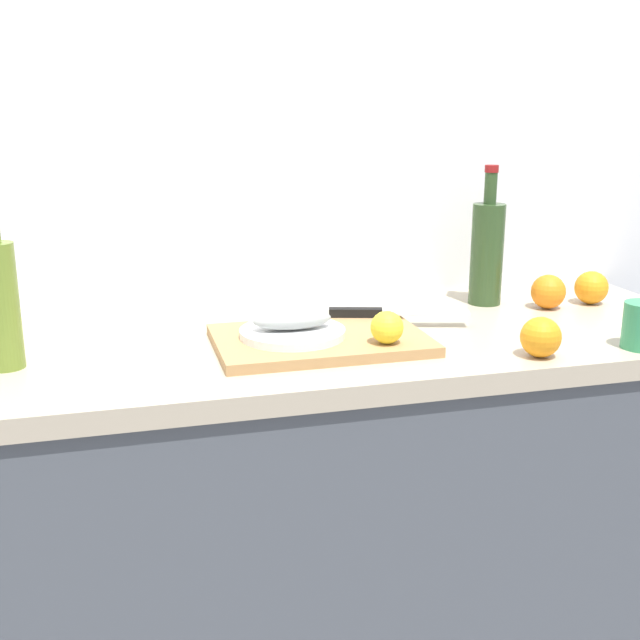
% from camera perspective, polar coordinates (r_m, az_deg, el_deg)
% --- Properties ---
extents(back_wall, '(3.20, 0.05, 2.50)m').
position_cam_1_polar(back_wall, '(1.78, -7.90, 12.30)').
color(back_wall, white).
rests_on(back_wall, ground_plane).
extents(kitchen_counter, '(2.00, 0.60, 0.90)m').
position_cam_1_polar(kitchen_counter, '(1.70, -5.43, -16.18)').
color(kitchen_counter, '#4C5159').
rests_on(kitchen_counter, ground_plane).
extents(cutting_board, '(0.40, 0.27, 0.02)m').
position_cam_1_polar(cutting_board, '(1.48, -0.00, -1.49)').
color(cutting_board, tan).
rests_on(cutting_board, kitchen_counter).
extents(white_plate, '(0.20, 0.20, 0.01)m').
position_cam_1_polar(white_plate, '(1.47, -2.03, -0.93)').
color(white_plate, white).
rests_on(white_plate, cutting_board).
extents(fish_fillet, '(0.15, 0.06, 0.04)m').
position_cam_1_polar(fish_fillet, '(1.47, -2.04, 0.02)').
color(fish_fillet, '#999E99').
rests_on(fish_fillet, white_plate).
extents(chef_knife, '(0.29, 0.11, 0.02)m').
position_cam_1_polar(chef_knife, '(1.61, 4.50, 0.54)').
color(chef_knife, silver).
rests_on(chef_knife, cutting_board).
extents(lemon_0, '(0.06, 0.06, 0.06)m').
position_cam_1_polar(lemon_0, '(1.43, 4.93, -0.54)').
color(lemon_0, yellow).
rests_on(lemon_0, cutting_board).
extents(olive_oil_bottle, '(0.06, 0.06, 0.29)m').
position_cam_1_polar(olive_oil_bottle, '(1.44, -22.39, 1.19)').
color(olive_oil_bottle, olive).
rests_on(olive_oil_bottle, kitchen_counter).
extents(wine_bottle, '(0.07, 0.07, 0.32)m').
position_cam_1_polar(wine_bottle, '(1.82, 12.13, 4.97)').
color(wine_bottle, '#2D4723').
rests_on(wine_bottle, kitchen_counter).
extents(orange_0, '(0.08, 0.08, 0.08)m').
position_cam_1_polar(orange_0, '(1.82, 16.37, 2.00)').
color(orange_0, orange).
rests_on(orange_0, kitchen_counter).
extents(orange_1, '(0.08, 0.08, 0.08)m').
position_cam_1_polar(orange_1, '(1.90, 19.25, 2.26)').
color(orange_1, orange).
rests_on(orange_1, kitchen_counter).
extents(orange_2, '(0.07, 0.07, 0.07)m').
position_cam_1_polar(orange_2, '(1.47, 15.86, -1.21)').
color(orange_2, orange).
rests_on(orange_2, kitchen_counter).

